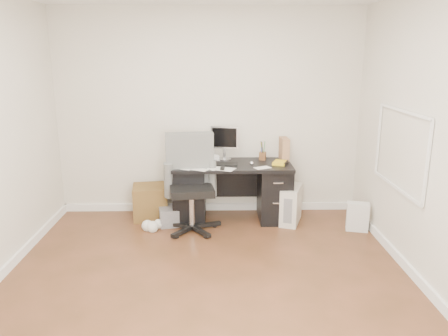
% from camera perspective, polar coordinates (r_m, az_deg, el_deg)
% --- Properties ---
extents(ground, '(4.00, 4.00, 0.00)m').
position_cam_1_polar(ground, '(4.29, -2.20, -14.69)').
color(ground, '#442B15').
rests_on(ground, ground).
extents(room_shell, '(4.02, 4.02, 2.71)m').
position_cam_1_polar(room_shell, '(3.80, -1.95, 7.90)').
color(room_shell, beige).
rests_on(room_shell, ground).
extents(desk, '(1.50, 0.70, 0.75)m').
position_cam_1_polar(desk, '(5.66, 1.08, -2.86)').
color(desk, black).
rests_on(desk, ground).
extents(loose_papers, '(1.10, 0.60, 0.00)m').
position_cam_1_polar(loose_papers, '(5.51, -0.96, 0.45)').
color(loose_papers, silver).
rests_on(loose_papers, desk).
extents(lcd_monitor, '(0.39, 0.26, 0.46)m').
position_cam_1_polar(lcd_monitor, '(5.72, 0.08, 3.31)').
color(lcd_monitor, silver).
rests_on(lcd_monitor, desk).
extents(keyboard, '(0.43, 0.18, 0.02)m').
position_cam_1_polar(keyboard, '(5.48, -0.43, 0.49)').
color(keyboard, black).
rests_on(keyboard, desk).
extents(computer_mouse, '(0.05, 0.05, 0.05)m').
position_cam_1_polar(computer_mouse, '(5.48, 3.64, 0.62)').
color(computer_mouse, silver).
rests_on(computer_mouse, desk).
extents(travel_mug, '(0.09, 0.09, 0.18)m').
position_cam_1_polar(travel_mug, '(5.51, -4.30, 1.35)').
color(travel_mug, '#162B99').
rests_on(travel_mug, desk).
extents(white_binder, '(0.19, 0.31, 0.33)m').
position_cam_1_polar(white_binder, '(5.78, -2.93, 2.79)').
color(white_binder, white).
rests_on(white_binder, desk).
extents(magazine_file, '(0.14, 0.26, 0.29)m').
position_cam_1_polar(magazine_file, '(5.80, 7.86, 2.50)').
color(magazine_file, '#966A48').
rests_on(magazine_file, desk).
extents(pen_cup, '(0.13, 0.13, 0.25)m').
position_cam_1_polar(pen_cup, '(5.76, 5.07, 2.28)').
color(pen_cup, '#513217').
rests_on(pen_cup, desk).
extents(yellow_book, '(0.22, 0.25, 0.04)m').
position_cam_1_polar(yellow_book, '(5.58, 7.35, 0.69)').
color(yellow_book, yellow).
rests_on(yellow_book, desk).
extents(paper_remote, '(0.32, 0.29, 0.02)m').
position_cam_1_polar(paper_remote, '(5.30, 0.00, -0.03)').
color(paper_remote, silver).
rests_on(paper_remote, desk).
extents(office_chair, '(0.75, 0.75, 1.18)m').
position_cam_1_polar(office_chair, '(5.25, -4.29, -2.12)').
color(office_chair, '#535553').
rests_on(office_chair, ground).
extents(pc_tower, '(0.36, 0.52, 0.48)m').
position_cam_1_polar(pc_tower, '(5.67, 8.74, -4.74)').
color(pc_tower, beige).
rests_on(pc_tower, ground).
extents(shopping_bag, '(0.30, 0.24, 0.36)m').
position_cam_1_polar(shopping_bag, '(5.61, 17.04, -6.11)').
color(shopping_bag, silver).
rests_on(shopping_bag, ground).
extents(wicker_basket, '(0.49, 0.49, 0.44)m').
position_cam_1_polar(wicker_basket, '(5.84, -9.59, -4.39)').
color(wicker_basket, '#543919').
rests_on(wicker_basket, ground).
extents(desk_printer, '(0.44, 0.38, 0.22)m').
position_cam_1_polar(desk_printer, '(5.63, -6.48, -6.17)').
color(desk_printer, '#5C5C60').
rests_on(desk_printer, ground).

